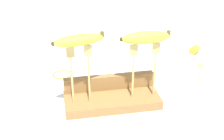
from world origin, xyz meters
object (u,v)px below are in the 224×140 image
Objects in this scene: fork_stand_left at (80,70)px; banana_chunk_near at (195,50)px; banana_raised_right at (146,38)px; fork_stand_right at (144,66)px; wire_coil at (62,74)px; banana_raised_left at (79,40)px; fork_fallen_near at (200,70)px.

banana_chunk_near is at bearing 33.21° from fork_stand_left.
fork_stand_left is 1.22× the size of banana_raised_right.
fork_stand_right is 2.40× the size of wire_coil.
fork_stand_right is at bearing -45.41° from wire_coil.
banana_raised_right reaches higher than fork_stand_right.
banana_chunk_near is at bearing 33.20° from banana_raised_left.
wire_coil is (-0.26, 0.26, -0.14)m from fork_stand_right.
banana_raised_left reaches higher than fork_fallen_near.
fork_fallen_near is at bearing 32.81° from fork_stand_right.
banana_raised_left is 3.05× the size of banana_chunk_near.
banana_raised_right reaches higher than banana_chunk_near.
wire_coil is (-0.05, 0.26, -0.24)m from banana_raised_left.
fork_fallen_near is (0.51, 0.19, -0.15)m from fork_stand_left.
banana_raised_left is at bearing -180.00° from banana_raised_right.
banana_chunk_near is (0.35, 0.36, -0.13)m from fork_stand_right.
banana_raised_right is 0.55m from banana_chunk_near.
banana_raised_right is 0.43m from fork_fallen_near.
fork_stand_right is at bearing -147.19° from fork_fallen_near.
fork_stand_left is 1.20× the size of banana_raised_left.
banana_raised_left is 0.70m from banana_chunk_near.
banana_raised_right is at bearing -179.93° from fork_stand_right.
fork_fallen_near and wire_coil have the same top height.
banana_raised_right is at bearing -45.41° from wire_coil.
fork_stand_left is 1.27× the size of fork_fallen_near.
banana_raised_right is at bearing 0.00° from banana_raised_left.
banana_raised_left reaches higher than banana_raised_right.
banana_chunk_near is at bearing 46.21° from fork_stand_right.
fork_fallen_near is (0.30, 0.19, -0.14)m from fork_stand_right.
banana_raised_left is at bearing -146.80° from banana_chunk_near.
banana_raised_left reaches higher than banana_chunk_near.
wire_coil is (-0.05, 0.26, -0.15)m from fork_stand_left.
fork_stand_left is 1.05× the size of fork_stand_right.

